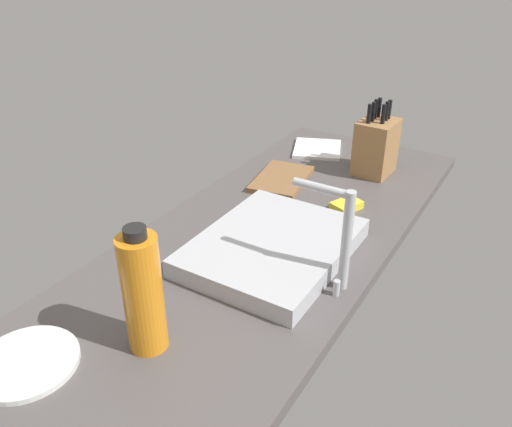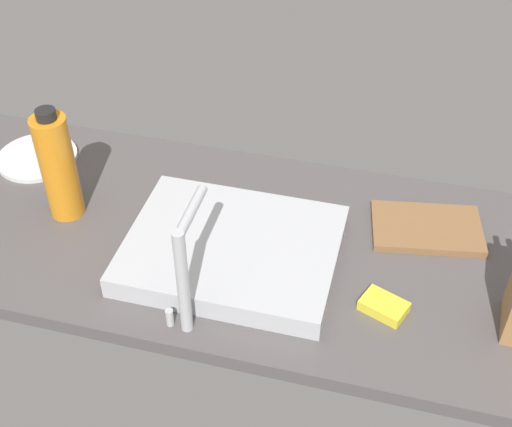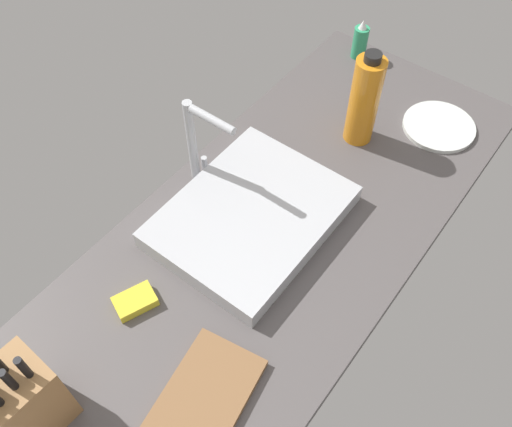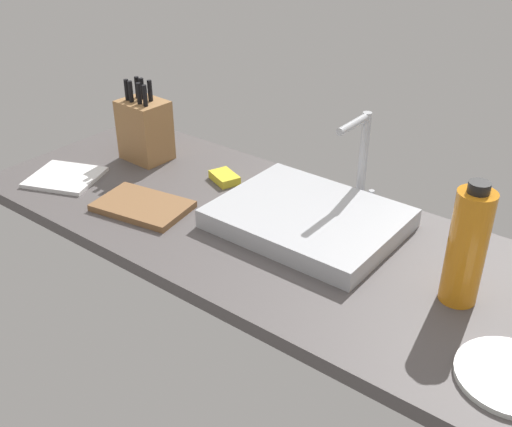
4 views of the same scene
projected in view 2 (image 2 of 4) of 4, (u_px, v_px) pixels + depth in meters
The scene contains 7 objects.
countertop_slab at pixel (265, 249), 154.59cm from camera, with size 172.13×64.40×3.50cm, color #514C4C.
sink_basin at pixel (232, 250), 148.30cm from camera, with size 45.12×35.43×5.00cm, color #B7BABF.
faucet at pixel (184, 267), 126.62cm from camera, with size 5.50×14.95×25.47cm.
cutting_board at pixel (427, 228), 155.87cm from camera, with size 24.60×15.79×1.80cm, color brown.
water_bottle at pixel (58, 166), 153.05cm from camera, with size 7.94×7.94×27.89cm.
dinner_plate at pixel (37, 157), 176.72cm from camera, with size 20.35×20.35×1.20cm, color silver.
dish_sponge at pixel (384, 306), 137.92cm from camera, with size 9.00×6.00×2.40cm, color yellow.
Camera 2 is at (-26.20, 108.09, 109.44)cm, focal length 48.26 mm.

